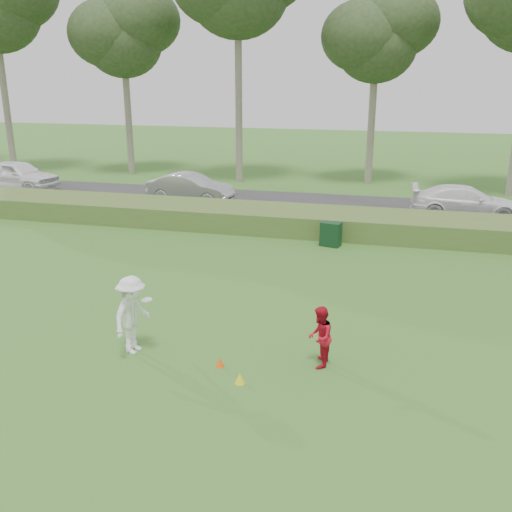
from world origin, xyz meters
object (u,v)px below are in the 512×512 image
(player_white, at_px, (132,315))
(cone_yellow, at_px, (240,378))
(car_right, at_px, (465,202))
(player_red, at_px, (320,337))
(car_left, at_px, (18,175))
(car_mid, at_px, (191,188))
(cone_orange, at_px, (220,362))
(utility_cabinet, at_px, (331,234))

(player_white, relative_size, cone_yellow, 7.81)
(cone_yellow, height_order, car_right, car_right)
(player_red, distance_m, car_left, 26.10)
(cone_yellow, xyz_separation_m, car_right, (6.10, 17.31, 0.66))
(player_white, relative_size, player_red, 1.33)
(car_left, height_order, car_mid, car_left)
(car_mid, bearing_deg, cone_orange, -151.45)
(player_white, bearing_deg, car_mid, 25.07)
(player_white, distance_m, car_right, 18.80)
(car_left, relative_size, car_mid, 1.10)
(player_red, distance_m, utility_cabinet, 9.88)
(utility_cabinet, distance_m, car_mid, 10.19)
(player_white, relative_size, cone_orange, 8.73)
(utility_cabinet, bearing_deg, player_red, -71.61)
(player_red, height_order, car_left, car_left)
(player_red, height_order, utility_cabinet, player_red)
(utility_cabinet, bearing_deg, car_mid, 155.93)
(player_red, bearing_deg, car_mid, -150.79)
(player_red, relative_size, cone_orange, 6.57)
(utility_cabinet, bearing_deg, cone_orange, -84.13)
(player_red, height_order, car_right, car_right)
(utility_cabinet, bearing_deg, player_white, -96.25)
(cone_orange, bearing_deg, car_right, 67.95)
(cone_yellow, bearing_deg, player_white, 164.35)
(player_red, distance_m, car_right, 16.70)
(cone_yellow, relative_size, car_right, 0.05)
(player_white, distance_m, car_left, 23.11)
(player_white, xyz_separation_m, utility_cabinet, (3.49, 10.25, -0.49))
(player_red, distance_m, cone_orange, 2.40)
(player_red, bearing_deg, car_right, 163.46)
(player_white, height_order, cone_yellow, player_white)
(utility_cabinet, bearing_deg, car_right, 60.97)
(player_red, bearing_deg, utility_cabinet, -174.95)
(car_mid, relative_size, car_right, 0.91)
(cone_orange, relative_size, cone_yellow, 0.90)
(cone_orange, bearing_deg, cone_yellow, -43.04)
(cone_yellow, height_order, car_left, car_left)
(car_right, bearing_deg, player_white, 149.70)
(cone_orange, height_order, cone_yellow, cone_yellow)
(player_white, bearing_deg, car_left, 51.66)
(cone_orange, relative_size, car_right, 0.04)
(cone_orange, xyz_separation_m, utility_cabinet, (1.22, 10.45, 0.37))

